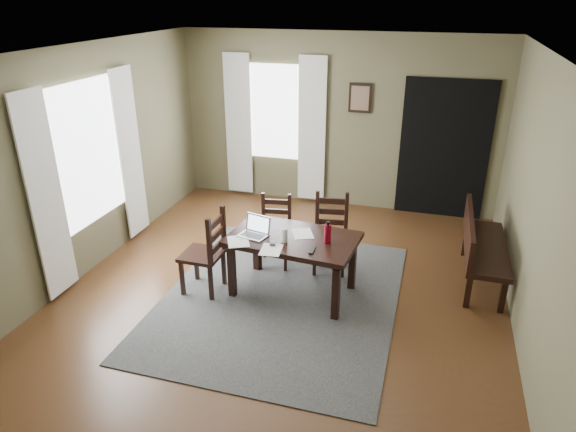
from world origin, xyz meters
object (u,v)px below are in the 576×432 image
(chair_back_left, at_px, (275,232))
(water_bottle, at_px, (328,233))
(bench, at_px, (479,243))
(chair_end, at_px, (206,253))
(chair_back_right, at_px, (331,234))
(dining_table, at_px, (293,244))
(laptop, at_px, (255,230))

(chair_back_left, bearing_deg, water_bottle, -48.33)
(chair_back_left, xyz_separation_m, bench, (2.45, 0.27, 0.06))
(chair_end, xyz_separation_m, water_bottle, (1.36, 0.21, 0.34))
(chair_back_right, distance_m, bench, 1.77)
(bench, bearing_deg, water_bottle, 119.42)
(dining_table, relative_size, chair_back_right, 1.54)
(dining_table, xyz_separation_m, laptop, (-0.42, -0.06, 0.14))
(dining_table, xyz_separation_m, chair_back_left, (-0.41, 0.62, -0.19))
(chair_back_left, bearing_deg, laptop, -100.30)
(chair_end, bearing_deg, chair_back_right, 127.50)
(chair_end, height_order, bench, chair_end)
(dining_table, xyz_separation_m, bench, (2.04, 0.89, -0.13))
(dining_table, bearing_deg, bench, 28.90)
(chair_end, relative_size, bench, 0.68)
(bench, height_order, laptop, laptop)
(water_bottle, bearing_deg, laptop, -178.39)
(bench, relative_size, water_bottle, 5.82)
(chair_back_right, height_order, laptop, chair_back_right)
(chair_back_left, relative_size, bench, 0.61)
(chair_back_left, xyz_separation_m, water_bottle, (0.81, -0.66, 0.39))
(dining_table, height_order, chair_end, chair_end)
(dining_table, height_order, chair_back_right, chair_back_right)
(chair_back_left, xyz_separation_m, chair_back_right, (0.70, 0.06, 0.03))
(laptop, height_order, water_bottle, water_bottle)
(dining_table, distance_m, bench, 2.23)
(chair_back_right, height_order, bench, chair_back_right)
(water_bottle, bearing_deg, chair_back_left, 140.88)
(laptop, bearing_deg, bench, 35.12)
(chair_end, distance_m, chair_back_left, 1.03)
(dining_table, xyz_separation_m, chair_end, (-0.96, -0.24, -0.13))
(chair_back_right, height_order, water_bottle, chair_back_right)
(bench, bearing_deg, chair_back_right, 96.72)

